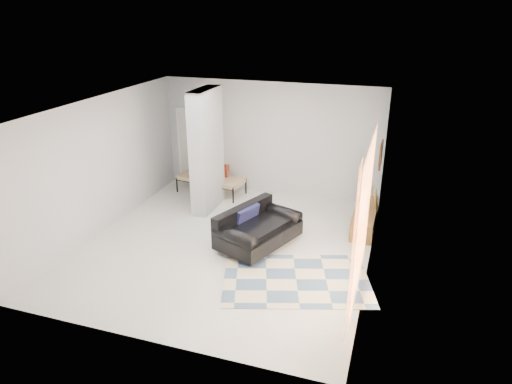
% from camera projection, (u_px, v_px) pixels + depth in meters
% --- Properties ---
extents(floor, '(6.00, 6.00, 0.00)m').
position_uv_depth(floor, '(228.00, 245.00, 9.16)').
color(floor, beige).
rests_on(floor, ground).
extents(ceiling, '(6.00, 6.00, 0.00)m').
position_uv_depth(ceiling, '(224.00, 106.00, 8.10)').
color(ceiling, white).
rests_on(ceiling, wall_back).
extents(wall_back, '(6.00, 0.00, 6.00)m').
position_uv_depth(wall_back, '(270.00, 139.00, 11.27)').
color(wall_back, silver).
rests_on(wall_back, ground).
extents(wall_front, '(6.00, 0.00, 6.00)m').
position_uv_depth(wall_front, '(143.00, 257.00, 5.99)').
color(wall_front, silver).
rests_on(wall_front, ground).
extents(wall_left, '(0.00, 6.00, 6.00)m').
position_uv_depth(wall_left, '(102.00, 165.00, 9.42)').
color(wall_left, silver).
rests_on(wall_left, ground).
extents(wall_right, '(0.00, 6.00, 6.00)m').
position_uv_depth(wall_right, '(375.00, 197.00, 7.85)').
color(wall_right, silver).
rests_on(wall_right, ground).
extents(partition_column, '(0.35, 1.20, 2.80)m').
position_uv_depth(partition_column, '(207.00, 151.00, 10.36)').
color(partition_column, '#AEB2B5').
rests_on(partition_column, floor).
extents(hallway_door, '(0.85, 0.06, 2.04)m').
position_uv_depth(hallway_door, '(193.00, 147.00, 11.98)').
color(hallway_door, white).
rests_on(hallway_door, floor).
extents(curtain, '(0.00, 2.55, 2.55)m').
position_uv_depth(curtain, '(364.00, 222.00, 6.84)').
color(curtain, '#FF8F43').
rests_on(curtain, wall_right).
extents(wall_art, '(0.04, 0.45, 0.55)m').
position_uv_depth(wall_art, '(381.00, 155.00, 9.26)').
color(wall_art, '#361F0E').
rests_on(wall_art, wall_right).
extents(media_console, '(0.45, 1.70, 0.80)m').
position_uv_depth(media_console, '(365.00, 218.00, 9.87)').
color(media_console, brown).
rests_on(media_console, floor).
extents(loveseat, '(1.53, 1.93, 0.76)m').
position_uv_depth(loveseat, '(256.00, 229.00, 9.06)').
color(loveseat, silver).
rests_on(loveseat, floor).
extents(daybed, '(1.76, 0.94, 0.77)m').
position_uv_depth(daybed, '(211.00, 177.00, 11.60)').
color(daybed, black).
rests_on(daybed, floor).
extents(area_rug, '(2.92, 2.37, 0.01)m').
position_uv_depth(area_rug, '(296.00, 279.00, 8.00)').
color(area_rug, beige).
rests_on(area_rug, floor).
extents(cylinder_lamp, '(0.12, 0.12, 0.64)m').
position_uv_depth(cylinder_lamp, '(364.00, 204.00, 9.27)').
color(cylinder_lamp, white).
rests_on(cylinder_lamp, media_console).
extents(bronze_figurine, '(0.11, 0.11, 0.23)m').
position_uv_depth(bronze_figurine, '(365.00, 197.00, 10.15)').
color(bronze_figurine, '#332516').
rests_on(bronze_figurine, media_console).
extents(vase, '(0.20, 0.20, 0.20)m').
position_uv_depth(vase, '(363.00, 206.00, 9.70)').
color(vase, silver).
rests_on(vase, media_console).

